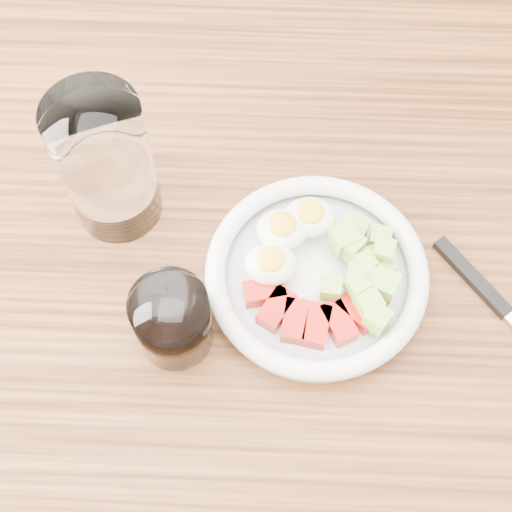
% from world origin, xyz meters
% --- Properties ---
extents(ground, '(4.00, 4.00, 0.00)m').
position_xyz_m(ground, '(0.00, 0.00, 0.00)').
color(ground, brown).
rests_on(ground, ground).
extents(dining_table, '(1.50, 0.90, 0.77)m').
position_xyz_m(dining_table, '(0.00, 0.00, 0.67)').
color(dining_table, brown).
rests_on(dining_table, ground).
extents(bowl, '(0.23, 0.23, 0.05)m').
position_xyz_m(bowl, '(0.05, -0.00, 0.79)').
color(bowl, white).
rests_on(bowl, dining_table).
extents(fork, '(0.15, 0.18, 0.01)m').
position_xyz_m(fork, '(0.23, -0.02, 0.77)').
color(fork, black).
rests_on(fork, dining_table).
extents(water_glass, '(0.09, 0.09, 0.17)m').
position_xyz_m(water_glass, '(-0.16, 0.08, 0.85)').
color(water_glass, white).
rests_on(water_glass, dining_table).
extents(coffee_glass, '(0.07, 0.07, 0.09)m').
position_xyz_m(coffee_glass, '(-0.09, -0.07, 0.81)').
color(coffee_glass, white).
rests_on(coffee_glass, dining_table).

